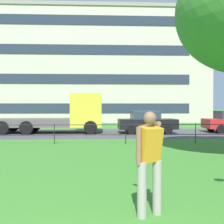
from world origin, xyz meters
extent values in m
cube|color=#424247|center=(0.00, 16.38, 0.00)|extent=(80.00, 6.74, 0.01)
cylinder|color=black|center=(-1.76, 11.17, 0.50)|extent=(0.04, 0.04, 1.00)
cylinder|color=black|center=(1.76, 11.17, 0.50)|extent=(0.04, 0.04, 1.00)
cylinder|color=black|center=(5.29, 11.17, 0.50)|extent=(0.04, 0.04, 1.00)
cylinder|color=black|center=(0.00, 11.17, 0.45)|extent=(31.77, 0.03, 0.03)
cylinder|color=black|center=(0.00, 11.17, 0.95)|extent=(31.77, 0.03, 0.03)
cylinder|color=gray|center=(1.21, 2.55, 0.47)|extent=(0.16, 0.16, 0.93)
cylinder|color=gray|center=(1.50, 2.69, 0.47)|extent=(0.16, 0.16, 0.93)
cube|color=orange|center=(1.36, 2.62, 1.22)|extent=(0.46, 0.44, 0.61)
sphere|color=brown|center=(1.36, 2.62, 1.66)|extent=(0.22, 0.22, 0.22)
cylinder|color=brown|center=(1.40, 2.98, 1.50)|extent=(0.36, 0.60, 0.21)
cylinder|color=brown|center=(1.16, 2.52, 1.20)|extent=(0.09, 0.09, 0.62)
cube|color=yellow|center=(-0.49, 16.75, 1.60)|extent=(2.12, 2.31, 2.30)
cube|color=#283342|center=(0.40, 16.76, 1.94)|extent=(0.13, 1.84, 0.87)
cube|color=#56514C|center=(-4.14, 16.73, 0.73)|extent=(5.22, 2.34, 0.56)
cylinder|color=black|center=(-0.18, 17.81, 0.45)|extent=(0.90, 0.31, 0.90)
cylinder|color=black|center=(-0.17, 15.70, 0.45)|extent=(0.90, 0.31, 0.90)
cylinder|color=black|center=(-4.41, 17.78, 0.45)|extent=(0.90, 0.31, 0.90)
cylinder|color=black|center=(-4.39, 15.67, 0.45)|extent=(0.90, 0.31, 0.90)
cylinder|color=black|center=(-5.97, 17.77, 0.45)|extent=(0.90, 0.31, 0.90)
cylinder|color=black|center=(-5.95, 15.66, 0.45)|extent=(0.90, 0.31, 0.90)
cube|color=black|center=(3.77, 16.35, 0.64)|extent=(4.06, 1.84, 0.68)
cube|color=#2D3847|center=(3.62, 16.34, 1.26)|extent=(1.95, 1.59, 0.56)
cylinder|color=black|center=(4.98, 17.20, 0.30)|extent=(0.61, 0.22, 0.60)
cylinder|color=black|center=(5.03, 15.58, 0.30)|extent=(0.61, 0.22, 0.60)
cylinder|color=black|center=(2.50, 17.11, 0.30)|extent=(0.61, 0.22, 0.60)
cylinder|color=black|center=(2.56, 15.49, 0.30)|extent=(0.61, 0.22, 0.60)
cylinder|color=black|center=(8.74, 17.37, 0.30)|extent=(0.60, 0.20, 0.60)
cylinder|color=black|center=(8.74, 15.75, 0.30)|extent=(0.60, 0.20, 0.60)
cube|color=beige|center=(-4.14, 34.28, 6.62)|extent=(35.29, 12.78, 13.25)
cube|color=gray|center=(-4.14, 34.28, 13.45)|extent=(35.53, 13.02, 0.40)
cube|color=#283342|center=(-4.14, 27.86, 1.66)|extent=(29.64, 0.06, 1.10)
cube|color=#283342|center=(-4.14, 27.86, 4.97)|extent=(29.64, 0.06, 1.10)
cube|color=#283342|center=(-4.14, 27.86, 8.28)|extent=(29.64, 0.06, 1.10)
cube|color=#283342|center=(-4.14, 27.86, 11.59)|extent=(29.64, 0.06, 1.10)
camera|label=1|loc=(0.53, -1.73, 1.86)|focal=41.82mm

